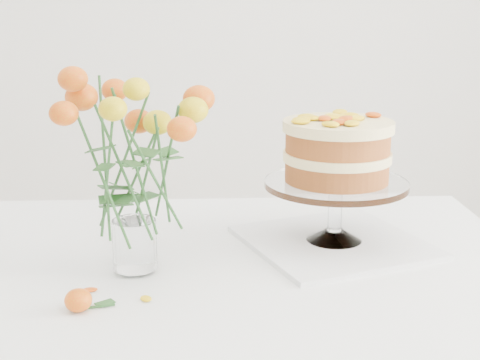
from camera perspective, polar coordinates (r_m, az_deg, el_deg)
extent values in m
cube|color=tan|center=(1.28, -6.48, -8.55)|extent=(1.40, 0.90, 0.04)
cylinder|color=tan|center=(1.85, 14.86, -14.13)|extent=(0.06, 0.06, 0.71)
cube|color=white|center=(1.27, -6.51, -7.60)|extent=(1.42, 0.92, 0.01)
cube|color=white|center=(1.74, -5.35, -4.97)|extent=(1.42, 0.01, 0.20)
cube|color=silver|center=(1.39, 8.01, -5.29)|extent=(0.43, 0.43, 0.01)
cylinder|color=white|center=(1.37, 8.12, -2.43)|extent=(0.03, 0.03, 0.09)
cylinder|color=white|center=(1.36, 8.20, -0.31)|extent=(0.29, 0.29, 0.01)
cylinder|color=#A45925|center=(1.35, 8.24, 0.80)|extent=(0.21, 0.21, 0.04)
cylinder|color=#FFF0A4|center=(1.34, 8.29, 2.04)|extent=(0.22, 0.22, 0.02)
cylinder|color=#A45925|center=(1.34, 8.33, 3.29)|extent=(0.21, 0.21, 0.04)
cylinder|color=#FFF0A4|center=(1.33, 8.38, 4.59)|extent=(0.23, 0.23, 0.02)
cylinder|color=white|center=(1.26, -8.88, -7.56)|extent=(0.06, 0.06, 0.01)
cylinder|color=white|center=(1.25, -8.97, -5.42)|extent=(0.08, 0.08, 0.09)
ellipsoid|color=red|center=(1.12, -13.64, -9.94)|extent=(0.04, 0.04, 0.04)
cylinder|color=#245220|center=(1.13, -11.99, -10.60)|extent=(0.05, 0.02, 0.00)
ellipsoid|color=yellow|center=(1.20, -12.67, -9.14)|extent=(0.03, 0.02, 0.00)
ellipsoid|color=yellow|center=(1.15, -8.03, -10.01)|extent=(0.03, 0.02, 0.00)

